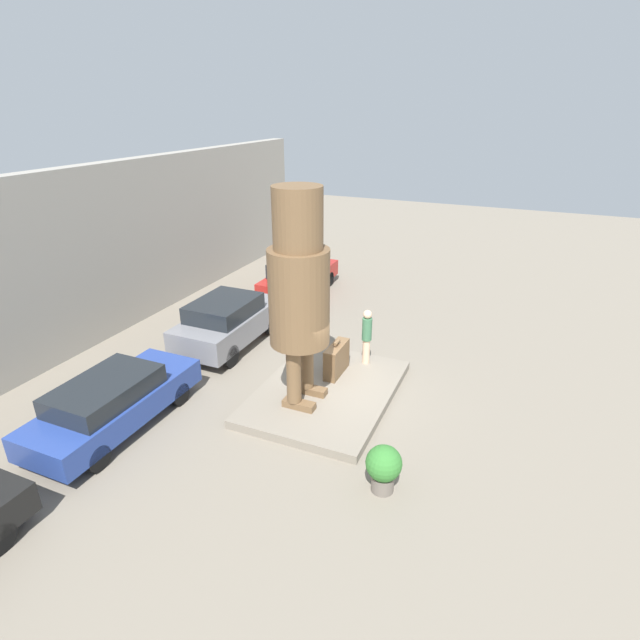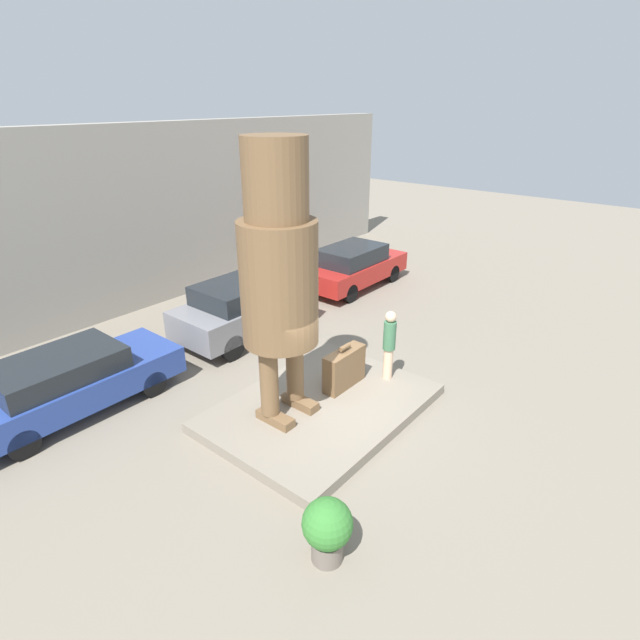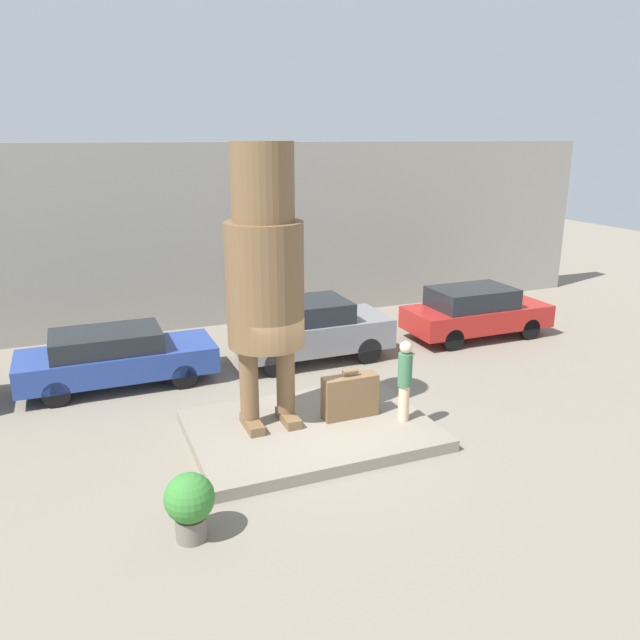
{
  "view_description": "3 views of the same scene",
  "coord_description": "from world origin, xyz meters",
  "px_view_note": "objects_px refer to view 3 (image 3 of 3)",
  "views": [
    {
      "loc": [
        -10.97,
        -4.55,
        7.52
      ],
      "look_at": [
        -0.1,
        0.15,
        2.32
      ],
      "focal_mm": 28.0,
      "sensor_mm": 36.0,
      "label": 1
    },
    {
      "loc": [
        -7.18,
        -5.86,
        6.37
      ],
      "look_at": [
        -0.21,
        -0.13,
        2.35
      ],
      "focal_mm": 28.0,
      "sensor_mm": 36.0,
      "label": 2
    },
    {
      "loc": [
        -4.2,
        -10.8,
        5.89
      ],
      "look_at": [
        0.18,
        -0.06,
        2.46
      ],
      "focal_mm": 35.0,
      "sensor_mm": 36.0,
      "label": 3
    }
  ],
  "objects_px": {
    "tourist": "(405,377)",
    "parked_car_grey": "(310,328)",
    "parked_car_red": "(475,311)",
    "statue_figure": "(265,267)",
    "giant_suitcase": "(350,396)",
    "planter_pot": "(190,503)",
    "parked_car_blue": "(115,356)"
  },
  "relations": [
    {
      "from": "giant_suitcase",
      "to": "parked_car_red",
      "type": "height_order",
      "value": "parked_car_red"
    },
    {
      "from": "tourist",
      "to": "planter_pot",
      "type": "bearing_deg",
      "value": -157.49
    },
    {
      "from": "tourist",
      "to": "parked_car_red",
      "type": "bearing_deg",
      "value": 42.58
    },
    {
      "from": "statue_figure",
      "to": "parked_car_grey",
      "type": "distance_m",
      "value": 5.19
    },
    {
      "from": "statue_figure",
      "to": "parked_car_grey",
      "type": "relative_size",
      "value": 1.33
    },
    {
      "from": "parked_car_blue",
      "to": "parked_car_grey",
      "type": "height_order",
      "value": "parked_car_grey"
    },
    {
      "from": "parked_car_blue",
      "to": "planter_pot",
      "type": "bearing_deg",
      "value": -85.68
    },
    {
      "from": "giant_suitcase",
      "to": "parked_car_grey",
      "type": "height_order",
      "value": "parked_car_grey"
    },
    {
      "from": "planter_pot",
      "to": "tourist",
      "type": "bearing_deg",
      "value": 22.51
    },
    {
      "from": "tourist",
      "to": "parked_car_blue",
      "type": "xyz_separation_m",
      "value": [
        -5.29,
        4.78,
        -0.42
      ]
    },
    {
      "from": "parked_car_grey",
      "to": "planter_pot",
      "type": "bearing_deg",
      "value": -124.16
    },
    {
      "from": "parked_car_grey",
      "to": "planter_pot",
      "type": "xyz_separation_m",
      "value": [
        -4.55,
        -6.71,
        -0.28
      ]
    },
    {
      "from": "statue_figure",
      "to": "planter_pot",
      "type": "xyz_separation_m",
      "value": [
        -2.15,
        -2.92,
        -2.88
      ]
    },
    {
      "from": "tourist",
      "to": "planter_pot",
      "type": "height_order",
      "value": "tourist"
    },
    {
      "from": "giant_suitcase",
      "to": "parked_car_grey",
      "type": "relative_size",
      "value": 0.28
    },
    {
      "from": "tourist",
      "to": "parked_car_grey",
      "type": "height_order",
      "value": "tourist"
    },
    {
      "from": "statue_figure",
      "to": "parked_car_red",
      "type": "bearing_deg",
      "value": 25.94
    },
    {
      "from": "parked_car_blue",
      "to": "parked_car_red",
      "type": "bearing_deg",
      "value": -0.43
    },
    {
      "from": "tourist",
      "to": "parked_car_grey",
      "type": "xyz_separation_m",
      "value": [
        -0.22,
        4.73,
        -0.29
      ]
    },
    {
      "from": "tourist",
      "to": "parked_car_grey",
      "type": "relative_size",
      "value": 0.41
    },
    {
      "from": "giant_suitcase",
      "to": "parked_car_grey",
      "type": "bearing_deg",
      "value": 80.06
    },
    {
      "from": "giant_suitcase",
      "to": "parked_car_blue",
      "type": "distance_m",
      "value": 6.04
    },
    {
      "from": "parked_car_red",
      "to": "parked_car_grey",
      "type": "bearing_deg",
      "value": 179.68
    },
    {
      "from": "statue_figure",
      "to": "parked_car_grey",
      "type": "height_order",
      "value": "statue_figure"
    },
    {
      "from": "parked_car_grey",
      "to": "parked_car_red",
      "type": "relative_size",
      "value": 0.95
    },
    {
      "from": "giant_suitcase",
      "to": "parked_car_grey",
      "type": "xyz_separation_m",
      "value": [
        0.73,
        4.15,
        0.2
      ]
    },
    {
      "from": "parked_car_blue",
      "to": "giant_suitcase",
      "type": "bearing_deg",
      "value": -44.06
    },
    {
      "from": "statue_figure",
      "to": "parked_car_blue",
      "type": "distance_m",
      "value": 5.42
    },
    {
      "from": "tourist",
      "to": "parked_car_red",
      "type": "relative_size",
      "value": 0.39
    },
    {
      "from": "giant_suitcase",
      "to": "tourist",
      "type": "bearing_deg",
      "value": -31.6
    },
    {
      "from": "planter_pot",
      "to": "parked_car_grey",
      "type": "bearing_deg",
      "value": 55.84
    },
    {
      "from": "parked_car_grey",
      "to": "parked_car_blue",
      "type": "bearing_deg",
      "value": 179.44
    }
  ]
}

